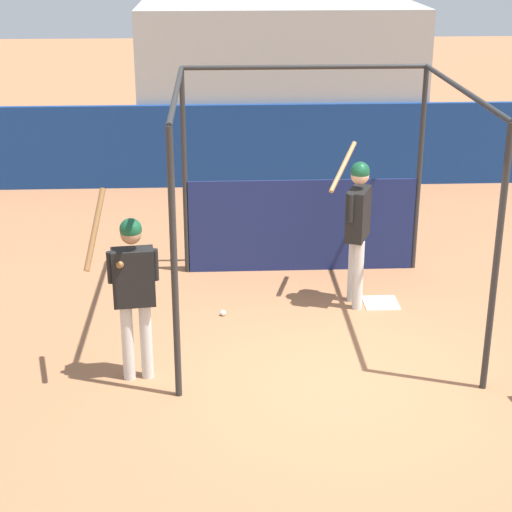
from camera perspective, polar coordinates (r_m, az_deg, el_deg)
ground_plane at (r=9.41m, az=5.37°, el=-8.19°), size 60.00×60.00×0.00m
outfield_wall at (r=16.04m, az=1.87°, el=7.38°), size 24.00×0.12×1.54m
bleacher_section at (r=17.49m, az=1.47°, el=11.35°), size 5.40×3.20×3.22m
batting_cage at (r=11.22m, az=3.44°, el=3.80°), size 3.30×3.50×2.90m
home_plate at (r=11.27m, az=8.32°, el=-3.11°), size 0.44×0.44×0.02m
player_batter at (r=10.79m, az=6.79°, el=2.50°), size 0.57×0.95×2.01m
player_waiting at (r=9.01m, az=-8.22°, el=-1.82°), size 0.74×0.54×2.11m
baseball at (r=10.81m, az=-2.21°, el=-3.81°), size 0.07×0.07×0.07m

